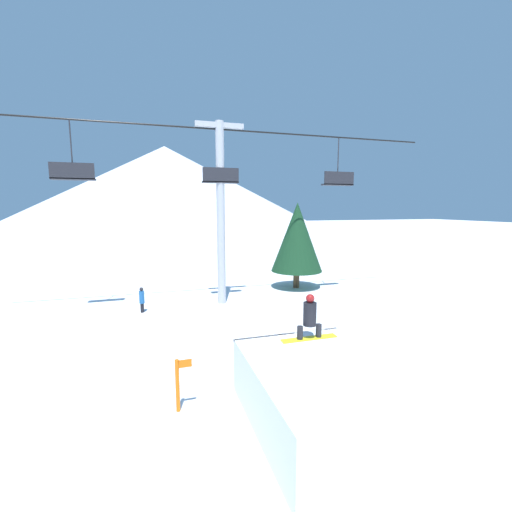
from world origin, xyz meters
name	(u,v)px	position (x,y,z in m)	size (l,w,h in m)	color
ground_plane	(345,442)	(0.00, 0.00, 0.00)	(220.00, 220.00, 0.00)	white
mountain_ridge	(166,188)	(0.00, 78.54, 9.47)	(73.43, 73.43, 18.94)	silver
snow_ramp	(322,395)	(-0.22, 0.69, 0.73)	(3.12, 4.20, 1.46)	white
snowboarder	(310,318)	(0.18, 2.20, 2.06)	(1.59, 0.35, 1.25)	yellow
chairlift	(221,197)	(-0.37, 11.36, 5.51)	(23.36, 0.44, 9.18)	#B2B2B7
pine_tree_near	(297,237)	(4.78, 13.43, 3.17)	(3.15, 3.15, 5.29)	#4C3823
trail_marker	(178,384)	(-3.32, 2.21, 0.72)	(0.41, 0.10, 1.34)	orange
distant_skier	(142,299)	(-4.35, 10.92, 0.67)	(0.24, 0.24, 1.23)	black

